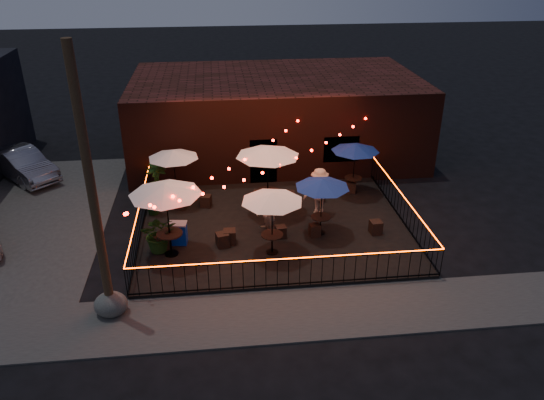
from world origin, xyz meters
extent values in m
plane|color=black|center=(0.00, 0.00, 0.00)|extent=(110.00, 110.00, 0.00)
cube|color=black|center=(0.00, 2.00, 0.07)|extent=(10.00, 8.00, 0.15)
cube|color=#3A3836|center=(0.00, -3.25, 0.03)|extent=(18.00, 2.50, 0.05)
cube|color=black|center=(1.00, 10.00, 2.00)|extent=(14.00, 8.00, 4.00)
cube|color=black|center=(0.00, 6.12, 1.10)|extent=(1.20, 0.24, 2.20)
cube|color=black|center=(3.50, 6.12, 1.60)|extent=(1.60, 0.24, 1.20)
cylinder|color=#3C2D18|center=(-5.40, -2.60, 4.00)|extent=(0.26, 0.26, 8.00)
cube|color=black|center=(0.00, -2.00, 0.23)|extent=(10.00, 0.04, 0.04)
cube|color=black|center=(0.00, -2.00, 1.15)|extent=(10.00, 0.04, 0.04)
cube|color=#E53500|center=(0.00, -2.00, 1.18)|extent=(10.00, 0.03, 0.02)
cube|color=black|center=(-5.00, 2.00, 0.23)|extent=(0.04, 8.00, 0.04)
cube|color=black|center=(-5.00, 2.00, 1.15)|extent=(0.04, 8.00, 0.04)
cube|color=#E53500|center=(-5.00, 2.00, 1.18)|extent=(0.03, 8.00, 0.02)
cube|color=black|center=(5.00, 2.00, 0.23)|extent=(0.04, 8.00, 0.04)
cube|color=black|center=(5.00, 2.00, 1.15)|extent=(0.04, 8.00, 0.04)
cube|color=#E53500|center=(5.00, 2.00, 1.18)|extent=(0.03, 8.00, 0.02)
cylinder|color=black|center=(-3.80, 0.35, 0.17)|extent=(0.49, 0.49, 0.03)
cylinder|color=black|center=(-3.80, 0.35, 0.56)|extent=(0.07, 0.07, 0.81)
cylinder|color=black|center=(-3.80, 0.35, 0.98)|extent=(0.89, 0.89, 0.04)
cylinder|color=black|center=(-3.80, 0.35, 1.49)|extent=(0.05, 0.05, 2.68)
cone|color=white|center=(-3.80, 0.35, 2.67)|extent=(2.56, 2.56, 0.39)
cylinder|color=black|center=(-3.80, 4.55, 0.16)|extent=(0.41, 0.41, 0.03)
cylinder|color=black|center=(-3.80, 4.55, 0.50)|extent=(0.06, 0.06, 0.68)
cylinder|color=black|center=(-3.80, 4.55, 0.85)|extent=(0.75, 0.75, 0.04)
cylinder|color=black|center=(-3.80, 4.55, 1.28)|extent=(0.04, 0.04, 2.26)
cone|color=white|center=(-3.80, 4.55, 2.27)|extent=(2.51, 2.51, 0.33)
cylinder|color=black|center=(-0.29, 0.06, 0.16)|extent=(0.43, 0.43, 0.03)
cylinder|color=black|center=(-0.29, 0.06, 0.51)|extent=(0.06, 0.06, 0.70)
cylinder|color=black|center=(-0.29, 0.06, 0.87)|extent=(0.77, 0.77, 0.04)
cylinder|color=black|center=(-0.29, 0.06, 1.31)|extent=(0.04, 0.04, 2.32)
cone|color=white|center=(-0.29, 0.06, 2.33)|extent=(2.53, 2.53, 0.34)
cylinder|color=black|center=(-0.09, 3.31, 0.17)|extent=(0.50, 0.50, 0.03)
cylinder|color=black|center=(-0.09, 3.31, 0.57)|extent=(0.07, 0.07, 0.82)
cylinder|color=black|center=(-0.09, 3.31, 0.99)|extent=(0.91, 0.91, 0.05)
cylinder|color=black|center=(-0.09, 3.31, 1.51)|extent=(0.05, 0.05, 2.72)
cone|color=white|center=(-0.09, 3.31, 2.70)|extent=(2.76, 2.76, 0.40)
cylinder|color=black|center=(1.66, 1.24, 0.16)|extent=(0.40, 0.40, 0.03)
cylinder|color=black|center=(1.66, 1.24, 0.49)|extent=(0.05, 0.05, 0.65)
cylinder|color=black|center=(1.66, 1.24, 0.82)|extent=(0.73, 0.73, 0.04)
cylinder|color=black|center=(1.66, 1.24, 1.24)|extent=(0.04, 0.04, 2.18)
cone|color=navy|center=(1.66, 1.24, 2.20)|extent=(2.53, 2.53, 0.32)
cylinder|color=black|center=(3.73, 4.57, 0.16)|extent=(0.41, 0.41, 0.03)
cylinder|color=black|center=(3.73, 4.57, 0.49)|extent=(0.06, 0.06, 0.66)
cylinder|color=black|center=(3.73, 4.57, 0.83)|extent=(0.74, 0.74, 0.04)
cylinder|color=black|center=(3.73, 4.57, 1.26)|extent=(0.04, 0.04, 2.21)
cone|color=navy|center=(3.73, 4.57, 2.22)|extent=(2.57, 2.57, 0.32)
cube|color=black|center=(-4.15, 0.67, 0.40)|extent=(0.56, 0.56, 0.51)
cube|color=black|center=(-2.00, 0.70, 0.40)|extent=(0.52, 0.52, 0.50)
cube|color=black|center=(-3.60, 3.80, 0.39)|extent=(0.50, 0.50, 0.47)
cube|color=black|center=(-2.59, 3.92, 0.39)|extent=(0.49, 0.49, 0.48)
cube|color=black|center=(-1.74, 0.88, 0.41)|extent=(0.44, 0.44, 0.52)
cube|color=black|center=(0.15, 1.10, 0.37)|extent=(0.41, 0.41, 0.44)
cube|color=black|center=(-0.42, 4.09, 0.40)|extent=(0.52, 0.52, 0.50)
cube|color=black|center=(0.94, 4.06, 0.36)|extent=(0.38, 0.38, 0.41)
cube|color=black|center=(1.42, 1.06, 0.37)|extent=(0.41, 0.41, 0.45)
cube|color=black|center=(3.71, 0.99, 0.40)|extent=(0.45, 0.45, 0.50)
cube|color=black|center=(2.15, 3.92, 0.37)|extent=(0.40, 0.40, 0.45)
cube|color=black|center=(3.67, 4.58, 0.40)|extent=(0.52, 0.52, 0.50)
imported|color=#DFAA92|center=(-0.16, 1.64, 0.99)|extent=(0.55, 0.70, 1.69)
imported|color=tan|center=(-0.40, 1.55, 0.91)|extent=(0.67, 0.81, 1.52)
imported|color=#E2B490|center=(1.89, 2.78, 1.12)|extent=(1.29, 0.78, 1.94)
imported|color=#0D400F|center=(-4.20, 0.65, 0.83)|extent=(1.36, 1.22, 1.36)
imported|color=#12350F|center=(-4.60, 3.48, 0.81)|extent=(0.79, 0.66, 1.33)
imported|color=#1A3711|center=(-4.60, 4.95, 0.92)|extent=(0.92, 0.92, 1.54)
cube|color=#0930C7|center=(-3.56, 1.06, 0.54)|extent=(0.63, 0.48, 0.79)
cube|color=silver|center=(-3.56, 1.06, 0.96)|extent=(0.68, 0.52, 0.05)
ellipsoid|color=#484943|center=(-5.39, -2.63, 0.37)|extent=(0.95, 0.82, 0.73)
imported|color=#A1A0A8|center=(-10.99, 8.06, 0.70)|extent=(4.01, 4.13, 1.41)
camera|label=1|loc=(-2.07, -15.72, 10.07)|focal=35.00mm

